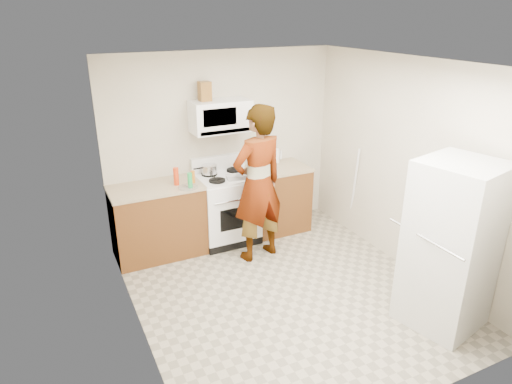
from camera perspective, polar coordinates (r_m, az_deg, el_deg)
floor at (r=5.28m, az=3.77°, el=-12.36°), size 3.60×3.60×0.00m
back_wall at (r=6.22m, az=-4.10°, el=5.81°), size 3.20×0.02×2.50m
right_wall at (r=5.62m, az=18.39°, el=2.94°), size 0.02×3.60×2.50m
cabinet_left at (r=5.94m, az=-12.14°, el=-3.69°), size 1.12×0.62×0.90m
counter_left at (r=5.76m, az=-12.50°, el=0.51°), size 1.14×0.64×0.03m
cabinet_right at (r=6.50m, az=2.65°, el=-0.91°), size 0.80×0.62×0.90m
counter_right at (r=6.34m, az=2.72°, el=2.99°), size 0.82×0.64×0.03m
gas_range at (r=6.18m, az=-3.70°, el=-1.85°), size 0.76×0.65×1.13m
microwave at (r=5.91m, az=-4.46°, el=9.45°), size 0.76×0.38×0.40m
person at (r=5.55m, az=0.26°, el=0.97°), size 0.80×0.61×1.97m
fridge at (r=4.79m, az=23.17°, el=-6.24°), size 0.84×0.84×1.70m
kettle at (r=6.52m, az=2.29°, el=4.56°), size 0.20×0.20×0.19m
jug at (r=5.83m, az=-6.43°, el=12.40°), size 0.14×0.14×0.24m
saucepan at (r=6.04m, az=-5.87°, el=2.83°), size 0.24×0.24×0.11m
tray at (r=5.89m, az=-2.48°, el=1.89°), size 0.27×0.20×0.05m
bottle_spray at (r=5.72m, az=-9.96°, el=1.93°), size 0.09×0.09×0.22m
bottle_hot_sauce at (r=5.77m, az=-7.89°, el=1.89°), size 0.05×0.05×0.16m
bottle_green_cap at (r=5.60m, az=-8.25°, el=1.43°), size 0.08×0.08×0.19m
pot_lid at (r=5.64m, az=-8.51°, el=0.58°), size 0.29×0.29×0.01m
broom at (r=6.47m, az=12.13°, el=0.28°), size 0.15×0.26×1.26m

